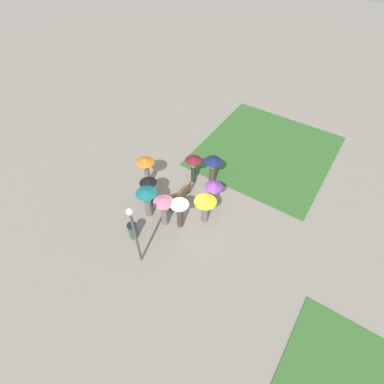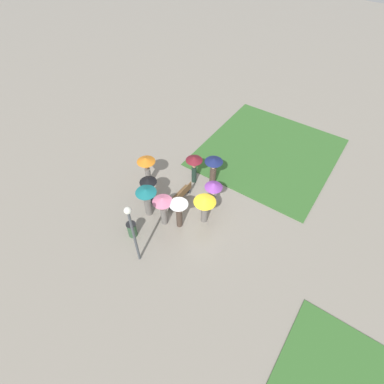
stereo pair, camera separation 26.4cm
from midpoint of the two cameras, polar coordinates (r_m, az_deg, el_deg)
ground_plane at (r=16.69m, az=1.82°, el=-3.69°), size 90.00×90.00×0.00m
lawn_patch_near at (r=20.87m, az=14.70°, el=7.38°), size 8.69×8.14×0.06m
park_bench at (r=16.83m, az=-1.77°, el=-0.64°), size 1.78×0.44×0.90m
lamp_post at (r=13.10m, az=-10.78°, el=-6.76°), size 0.32×0.32×3.91m
trash_bin at (r=15.65m, az=-10.88°, el=-7.02°), size 0.50×0.50×0.93m
crowd_person_navy at (r=17.23m, az=4.54°, el=4.78°), size 1.04×1.04×1.96m
crowd_person_yellow at (r=15.26m, az=2.94°, el=-2.27°), size 1.16×1.16×1.79m
crowd_person_maroon at (r=17.24m, az=0.85°, el=5.45°), size 0.97×0.97×1.94m
crowd_person_black at (r=16.37m, az=-7.72°, el=0.79°), size 0.93×0.93×1.87m
crowd_person_teal at (r=15.72m, az=-8.13°, el=-0.97°), size 1.10×1.10×1.94m
crowd_person_white at (r=15.08m, az=-2.02°, el=-3.34°), size 0.96×0.96×1.91m
crowd_person_purple at (r=15.99m, az=4.55°, el=0.21°), size 0.96×0.96×1.86m
crowd_person_pink at (r=15.15m, az=-5.06°, el=-2.54°), size 1.03×1.03×1.99m
crowd_person_orange at (r=17.31m, az=-8.20°, el=5.11°), size 1.05×1.05×1.97m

